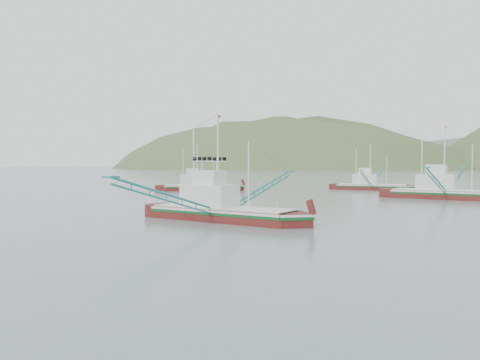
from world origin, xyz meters
The scene contains 6 objects.
ground centered at (0.00, 0.00, 0.00)m, with size 1200.00×1200.00×0.00m, color slate.
main_boat centered at (1.45, 0.53, 1.38)m, with size 13.18×23.74×9.60m.
bg_boat_right centered at (13.86, 35.95, 1.45)m, with size 14.57×26.21×10.60m.
bg_boat_left centered at (-25.90, 33.81, 1.93)m, with size 16.55×19.90×9.04m.
bg_boat_far centered at (-0.98, 52.22, 1.38)m, with size 12.75×22.45×9.12m.
headland_left centered at (-180.00, 360.00, 0.00)m, with size 448.00×308.00×210.00m, color #485D30.
Camera 1 is at (23.64, -31.72, 4.78)m, focal length 35.00 mm.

